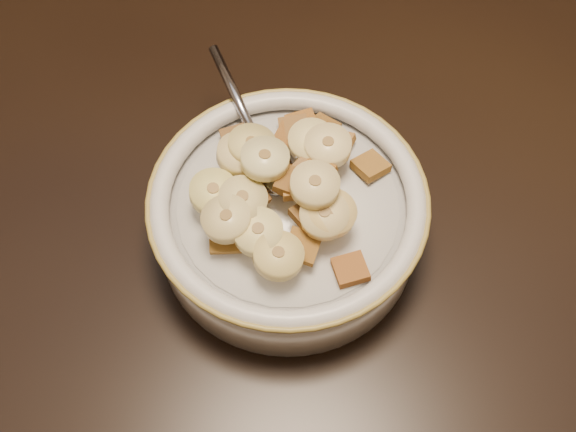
# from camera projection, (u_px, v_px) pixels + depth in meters

# --- Properties ---
(floor) EXTENTS (4.00, 4.50, 0.10)m
(floor) POSITION_uv_depth(u_px,v_px,m) (212.00, 398.00, 1.32)
(floor) COLOR #422816
(floor) RESTS_ON ground
(table) EXTENTS (1.43, 0.95, 0.04)m
(table) POSITION_uv_depth(u_px,v_px,m) (134.00, 96.00, 0.65)
(table) COLOR black
(table) RESTS_ON floor
(cereal_bowl) EXTENTS (0.18, 0.18, 0.04)m
(cereal_bowl) POSITION_uv_depth(u_px,v_px,m) (288.00, 223.00, 0.54)
(cereal_bowl) COLOR beige
(cereal_bowl) RESTS_ON table
(milk) EXTENTS (0.15, 0.15, 0.00)m
(milk) POSITION_uv_depth(u_px,v_px,m) (288.00, 206.00, 0.53)
(milk) COLOR silver
(milk) RESTS_ON cereal_bowl
(spoon) EXTENTS (0.05, 0.05, 0.01)m
(spoon) POSITION_uv_depth(u_px,v_px,m) (271.00, 170.00, 0.54)
(spoon) COLOR #9296AA
(spoon) RESTS_ON cereal_bowl
(cereal_square_0) EXTENTS (0.03, 0.03, 0.01)m
(cereal_square_0) POSITION_uv_depth(u_px,v_px,m) (350.00, 269.00, 0.50)
(cereal_square_0) COLOR brown
(cereal_square_0) RESTS_ON milk
(cereal_square_1) EXTENTS (0.02, 0.02, 0.01)m
(cereal_square_1) POSITION_uv_depth(u_px,v_px,m) (225.00, 237.00, 0.50)
(cereal_square_1) COLOR brown
(cereal_square_1) RESTS_ON milk
(cereal_square_2) EXTENTS (0.03, 0.03, 0.01)m
(cereal_square_2) POSITION_uv_depth(u_px,v_px,m) (303.00, 125.00, 0.55)
(cereal_square_2) COLOR #9D5B19
(cereal_square_2) RESTS_ON milk
(cereal_square_3) EXTENTS (0.03, 0.03, 0.01)m
(cereal_square_3) POSITION_uv_depth(u_px,v_px,m) (337.00, 144.00, 0.54)
(cereal_square_3) COLOR olive
(cereal_square_3) RESTS_ON milk
(cereal_square_4) EXTENTS (0.03, 0.03, 0.01)m
(cereal_square_4) POSITION_uv_depth(u_px,v_px,m) (317.00, 174.00, 0.51)
(cereal_square_4) COLOR #956420
(cereal_square_4) RESTS_ON milk
(cereal_square_5) EXTENTS (0.03, 0.03, 0.01)m
(cereal_square_5) POSITION_uv_depth(u_px,v_px,m) (252.00, 142.00, 0.54)
(cereal_square_5) COLOR brown
(cereal_square_5) RESTS_ON milk
(cereal_square_6) EXTENTS (0.02, 0.02, 0.01)m
(cereal_square_6) POSITION_uv_depth(u_px,v_px,m) (250.00, 165.00, 0.52)
(cereal_square_6) COLOR brown
(cereal_square_6) RESTS_ON milk
(cereal_square_7) EXTENTS (0.03, 0.03, 0.01)m
(cereal_square_7) POSITION_uv_depth(u_px,v_px,m) (242.00, 159.00, 0.53)
(cereal_square_7) COLOR brown
(cereal_square_7) RESTS_ON milk
(cereal_square_8) EXTENTS (0.03, 0.03, 0.01)m
(cereal_square_8) POSITION_uv_depth(u_px,v_px,m) (250.00, 194.00, 0.51)
(cereal_square_8) COLOR brown
(cereal_square_8) RESTS_ON milk
(cereal_square_9) EXTENTS (0.03, 0.03, 0.01)m
(cereal_square_9) POSITION_uv_depth(u_px,v_px,m) (321.00, 128.00, 0.55)
(cereal_square_9) COLOR brown
(cereal_square_9) RESTS_ON milk
(cereal_square_10) EXTENTS (0.03, 0.03, 0.01)m
(cereal_square_10) POSITION_uv_depth(u_px,v_px,m) (306.00, 173.00, 0.52)
(cereal_square_10) COLOR olive
(cereal_square_10) RESTS_ON milk
(cereal_square_11) EXTENTS (0.03, 0.03, 0.01)m
(cereal_square_11) POSITION_uv_depth(u_px,v_px,m) (371.00, 166.00, 0.54)
(cereal_square_11) COLOR #96631E
(cereal_square_11) RESTS_ON milk
(cereal_square_12) EXTENTS (0.02, 0.02, 0.01)m
(cereal_square_12) POSITION_uv_depth(u_px,v_px,m) (290.00, 138.00, 0.55)
(cereal_square_12) COLOR brown
(cereal_square_12) RESTS_ON milk
(cereal_square_13) EXTENTS (0.02, 0.02, 0.01)m
(cereal_square_13) POSITION_uv_depth(u_px,v_px,m) (292.00, 182.00, 0.50)
(cereal_square_13) COLOR brown
(cereal_square_13) RESTS_ON milk
(cereal_square_14) EXTENTS (0.02, 0.02, 0.01)m
(cereal_square_14) POSITION_uv_depth(u_px,v_px,m) (298.00, 185.00, 0.51)
(cereal_square_14) COLOR brown
(cereal_square_14) RESTS_ON milk
(cereal_square_15) EXTENTS (0.03, 0.03, 0.01)m
(cereal_square_15) POSITION_uv_depth(u_px,v_px,m) (237.00, 139.00, 0.54)
(cereal_square_15) COLOR brown
(cereal_square_15) RESTS_ON milk
(cereal_square_16) EXTENTS (0.02, 0.02, 0.01)m
(cereal_square_16) POSITION_uv_depth(u_px,v_px,m) (294.00, 129.00, 0.55)
(cereal_square_16) COLOR brown
(cereal_square_16) RESTS_ON milk
(cereal_square_17) EXTENTS (0.03, 0.03, 0.01)m
(cereal_square_17) POSITION_uv_depth(u_px,v_px,m) (310.00, 215.00, 0.50)
(cereal_square_17) COLOR brown
(cereal_square_17) RESTS_ON milk
(cereal_square_18) EXTENTS (0.02, 0.02, 0.01)m
(cereal_square_18) POSITION_uv_depth(u_px,v_px,m) (297.00, 185.00, 0.51)
(cereal_square_18) COLOR brown
(cereal_square_18) RESTS_ON milk
(cereal_square_19) EXTENTS (0.02, 0.02, 0.01)m
(cereal_square_19) POSITION_uv_depth(u_px,v_px,m) (302.00, 246.00, 0.49)
(cereal_square_19) COLOR brown
(cereal_square_19) RESTS_ON milk
(banana_slice_0) EXTENTS (0.04, 0.04, 0.01)m
(banana_slice_0) POSITION_uv_depth(u_px,v_px,m) (311.00, 141.00, 0.53)
(banana_slice_0) COLOR #F6EC8C
(banana_slice_0) RESTS_ON milk
(banana_slice_1) EXTENTS (0.04, 0.04, 0.01)m
(banana_slice_1) POSITION_uv_depth(u_px,v_px,m) (328.00, 146.00, 0.52)
(banana_slice_1) COLOR #FDE69B
(banana_slice_1) RESTS_ON milk
(banana_slice_2) EXTENTS (0.03, 0.03, 0.01)m
(banana_slice_2) POSITION_uv_depth(u_px,v_px,m) (315.00, 185.00, 0.49)
(banana_slice_2) COLOR #FDE296
(banana_slice_2) RESTS_ON milk
(banana_slice_3) EXTENTS (0.04, 0.04, 0.02)m
(banana_slice_3) POSITION_uv_depth(u_px,v_px,m) (324.00, 215.00, 0.49)
(banana_slice_3) COLOR #FEDC94
(banana_slice_3) RESTS_ON milk
(banana_slice_4) EXTENTS (0.04, 0.04, 0.01)m
(banana_slice_4) POSITION_uv_depth(u_px,v_px,m) (214.00, 192.00, 0.51)
(banana_slice_4) COLOR #E4DA79
(banana_slice_4) RESTS_ON milk
(banana_slice_5) EXTENTS (0.04, 0.04, 0.02)m
(banana_slice_5) POSITION_uv_depth(u_px,v_px,m) (252.00, 145.00, 0.52)
(banana_slice_5) COLOR #D3B77C
(banana_slice_5) RESTS_ON milk
(banana_slice_6) EXTENTS (0.04, 0.04, 0.02)m
(banana_slice_6) POSITION_uv_depth(u_px,v_px,m) (243.00, 200.00, 0.50)
(banana_slice_6) COLOR #ECD48A
(banana_slice_6) RESTS_ON milk
(banana_slice_7) EXTENTS (0.04, 0.04, 0.02)m
(banana_slice_7) POSITION_uv_depth(u_px,v_px,m) (240.00, 154.00, 0.52)
(banana_slice_7) COLOR beige
(banana_slice_7) RESTS_ON milk
(banana_slice_8) EXTENTS (0.04, 0.04, 0.01)m
(banana_slice_8) POSITION_uv_depth(u_px,v_px,m) (265.00, 159.00, 0.50)
(banana_slice_8) COLOR #F0E298
(banana_slice_8) RESTS_ON milk
(banana_slice_9) EXTENTS (0.04, 0.04, 0.02)m
(banana_slice_9) POSITION_uv_depth(u_px,v_px,m) (332.00, 213.00, 0.50)
(banana_slice_9) COLOR #F7CD76
(banana_slice_9) RESTS_ON milk
(banana_slice_10) EXTENTS (0.04, 0.04, 0.01)m
(banana_slice_10) POSITION_uv_depth(u_px,v_px,m) (278.00, 256.00, 0.48)
(banana_slice_10) COLOR #CDBE65
(banana_slice_10) RESTS_ON milk
(banana_slice_11) EXTENTS (0.04, 0.04, 0.01)m
(banana_slice_11) POSITION_uv_depth(u_px,v_px,m) (227.00, 219.00, 0.49)
(banana_slice_11) COLOR #F0DA91
(banana_slice_11) RESTS_ON milk
(banana_slice_12) EXTENTS (0.03, 0.03, 0.01)m
(banana_slice_12) POSITION_uv_depth(u_px,v_px,m) (258.00, 232.00, 0.49)
(banana_slice_12) COLOR #E1CB73
(banana_slice_12) RESTS_ON milk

